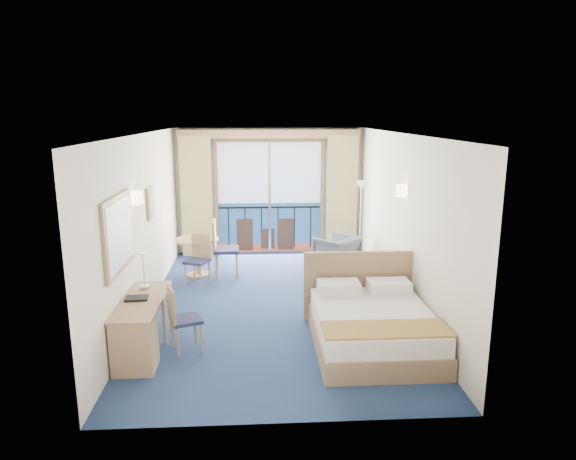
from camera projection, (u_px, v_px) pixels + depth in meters
The scene contains 22 objects.
floor at pixel (275, 304), 8.25m from camera, with size 6.50×6.50×0.00m, color navy.
room_walls at pixel (274, 195), 7.85m from camera, with size 4.04×6.54×2.72m.
balcony_door at pixel (269, 201), 11.12m from camera, with size 2.36×0.03×2.52m.
curtain_left at pixel (197, 197), 10.86m from camera, with size 0.65×0.22×2.55m, color tan.
curtain_right at pixel (342, 195), 11.04m from camera, with size 0.65×0.22×2.55m, color tan.
pelmet at pixel (269, 134), 10.69m from camera, with size 3.80×0.25×0.18m, color tan.
mirror at pixel (119, 233), 6.33m from camera, with size 0.05×1.25×0.95m.
wall_print at pixel (151, 203), 8.21m from camera, with size 0.04×0.42×0.52m.
sconce_left at pixel (137, 198), 7.14m from camera, with size 0.18×0.18×0.18m, color #FFE1B2.
sconce_right at pixel (402, 191), 7.80m from camera, with size 0.18×0.18×0.18m, color #FFE1B2.
bed at pixel (372, 325), 6.73m from camera, with size 1.65×1.96×1.04m.
nightstand at pixel (386, 288), 8.17m from camera, with size 0.43×0.41×0.56m, color tan.
phone at pixel (389, 268), 8.11m from camera, with size 0.19×0.15×0.08m, color white.
armchair at pixel (336, 253), 10.04m from camera, with size 0.72×0.74×0.67m, color #4C535D.
floor_lamp at pixel (361, 200), 10.61m from camera, with size 0.23×0.23×1.64m.
desk at pixel (136, 336), 6.17m from camera, with size 0.51×1.48×0.69m.
desk_chair at pixel (180, 315), 6.53m from camera, with size 0.49×0.48×0.86m.
folder at pixel (137, 298), 6.51m from camera, with size 0.28×0.21×0.03m, color black.
desk_lamp at pixel (143, 263), 6.83m from camera, with size 0.13×0.13×0.48m.
round_table at pixel (197, 247), 9.61m from camera, with size 0.80×0.80×0.72m.
table_chair_a at pixel (221, 245), 9.52m from camera, with size 0.49×0.48×1.08m.
table_chair_b at pixel (199, 256), 9.17m from camera, with size 0.51×0.51×0.89m.
Camera 1 is at (-0.25, -7.77, 3.00)m, focal length 32.00 mm.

